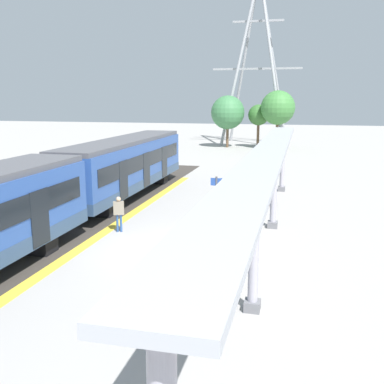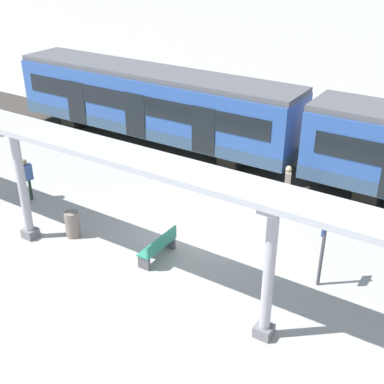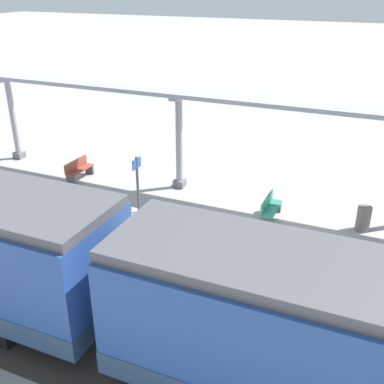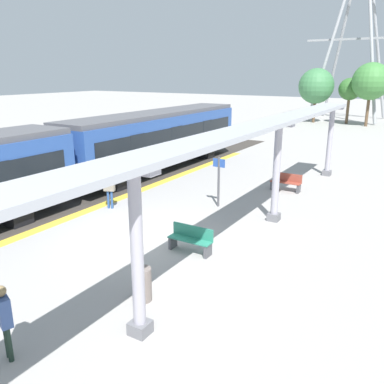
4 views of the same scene
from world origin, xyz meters
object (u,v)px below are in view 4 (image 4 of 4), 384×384
object	(u,v)px
canopy_pillar_fourth	(330,141)
passenger_by_the_benches	(4,314)
canopy_pillar_third	(276,173)
platform_info_sign	(219,177)
bench_mid_platform	(191,239)
bench_near_end	(286,182)
trash_bin	(142,284)
passenger_waiting_near_edge	(109,186)
train_far_carriage	(159,139)
canopy_pillar_second	(137,254)

from	to	relation	value
canopy_pillar_fourth	passenger_by_the_benches	world-z (taller)	canopy_pillar_fourth
canopy_pillar_third	platform_info_sign	world-z (taller)	canopy_pillar_third
bench_mid_platform	bench_near_end	bearing A→B (deg)	87.90
bench_mid_platform	platform_info_sign	distance (m)	4.89
bench_mid_platform	passenger_by_the_benches	distance (m)	6.42
trash_bin	passenger_waiting_near_edge	xyz separation A→B (m)	(-5.76, 5.10, 0.55)
train_far_carriage	platform_info_sign	size ratio (longest dim) A/B	6.53
canopy_pillar_third	trash_bin	bearing A→B (deg)	-96.40
canopy_pillar_fourth	bench_mid_platform	world-z (taller)	canopy_pillar_fourth
trash_bin	passenger_by_the_benches	distance (m)	3.39
canopy_pillar_fourth	passenger_waiting_near_edge	size ratio (longest dim) A/B	2.42
canopy_pillar_third	passenger_by_the_benches	xyz separation A→B (m)	(-1.77, -10.56, -0.91)
bench_mid_platform	passenger_waiting_near_edge	distance (m)	5.65
train_far_carriage	bench_near_end	distance (m)	8.19
passenger_by_the_benches	canopy_pillar_third	bearing A→B (deg)	80.50
canopy_pillar_second	bench_mid_platform	world-z (taller)	canopy_pillar_second
train_far_carriage	canopy_pillar_third	size ratio (longest dim) A/B	3.72
bench_near_end	passenger_by_the_benches	bearing A→B (deg)	-92.99
canopy_pillar_fourth	canopy_pillar_second	bearing A→B (deg)	-90.00
train_far_carriage	bench_near_end	size ratio (longest dim) A/B	9.55
train_far_carriage	canopy_pillar_third	xyz separation A→B (m)	(9.05, -4.80, 0.12)
platform_info_sign	canopy_pillar_fourth	bearing A→B (deg)	71.63
canopy_pillar_fourth	bench_near_end	world-z (taller)	canopy_pillar_fourth
bench_mid_platform	platform_info_sign	size ratio (longest dim) A/B	0.68
canopy_pillar_third	passenger_waiting_near_edge	xyz separation A→B (m)	(-6.58, -2.25, -0.96)
canopy_pillar_fourth	platform_info_sign	world-z (taller)	canopy_pillar_fourth
bench_near_end	train_far_carriage	bearing A→B (deg)	176.91
train_far_carriage	passenger_waiting_near_edge	size ratio (longest dim) A/B	8.98
canopy_pillar_second	canopy_pillar_fourth	distance (m)	17.09
trash_bin	canopy_pillar_second	bearing A→B (deg)	-54.32
canopy_pillar_third	canopy_pillar_fourth	world-z (taller)	same
canopy_pillar_second	passenger_by_the_benches	distance (m)	2.86
platform_info_sign	passenger_by_the_benches	bearing A→B (deg)	-85.07
canopy_pillar_fourth	bench_near_end	distance (m)	4.59
canopy_pillar_second	train_far_carriage	bearing A→B (deg)	124.22
canopy_pillar_fourth	platform_info_sign	distance (m)	8.63
canopy_pillar_second	platform_info_sign	size ratio (longest dim) A/B	1.76
platform_info_sign	bench_near_end	bearing A→B (deg)	66.37
canopy_pillar_second	passenger_waiting_near_edge	xyz separation A→B (m)	(-6.58, 6.25, -0.96)
bench_near_end	trash_bin	size ratio (longest dim) A/B	1.68
passenger_by_the_benches	canopy_pillar_second	bearing A→B (deg)	49.34
canopy_pillar_fourth	trash_bin	distance (m)	16.03
canopy_pillar_fourth	bench_mid_platform	bearing A→B (deg)	-95.81
trash_bin	platform_info_sign	distance (m)	8.05
platform_info_sign	passenger_waiting_near_edge	xyz separation A→B (m)	(-3.87, -2.67, -0.33)
canopy_pillar_fourth	passenger_waiting_near_edge	distance (m)	12.71
platform_info_sign	passenger_by_the_benches	xyz separation A→B (m)	(0.95, -10.98, -0.28)
passenger_waiting_near_edge	passenger_by_the_benches	size ratio (longest dim) A/B	0.95
trash_bin	passenger_by_the_benches	size ratio (longest dim) A/B	0.53
canopy_pillar_second	canopy_pillar_fourth	bearing A→B (deg)	90.00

